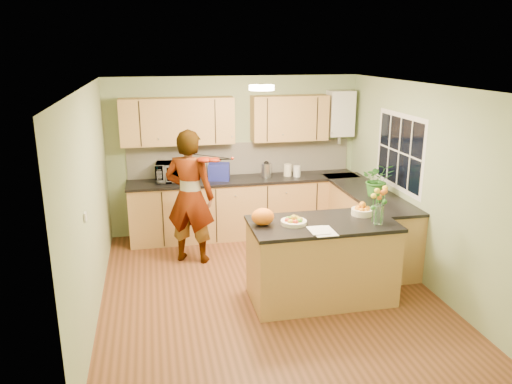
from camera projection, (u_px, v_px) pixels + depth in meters
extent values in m
plane|color=#593319|center=(266.00, 289.00, 6.24)|extent=(4.50, 4.50, 0.00)
cube|color=white|center=(267.00, 86.00, 5.55)|extent=(4.00, 4.50, 0.02)
cube|color=#91AB7A|center=(235.00, 155.00, 8.01)|extent=(4.00, 0.02, 2.50)
cube|color=#91AB7A|center=(334.00, 275.00, 3.78)|extent=(4.00, 0.02, 2.50)
cube|color=#91AB7A|center=(91.00, 204.00, 5.50)|extent=(0.02, 4.50, 2.50)
cube|color=#91AB7A|center=(421.00, 184.00, 6.30)|extent=(0.02, 4.50, 2.50)
cube|color=#A17A40|center=(245.00, 208.00, 7.97)|extent=(3.60, 0.60, 0.90)
cube|color=black|center=(245.00, 180.00, 7.83)|extent=(3.64, 0.62, 0.04)
cube|color=#A17A40|center=(367.00, 224.00, 7.26)|extent=(0.60, 2.20, 0.90)
cube|color=black|center=(368.00, 193.00, 7.13)|extent=(0.62, 2.24, 0.04)
cube|color=white|center=(241.00, 158.00, 8.03)|extent=(3.60, 0.02, 0.52)
cube|color=#A17A40|center=(178.00, 121.00, 7.51)|extent=(1.70, 0.34, 0.70)
cube|color=#A17A40|center=(289.00, 118.00, 7.86)|extent=(1.20, 0.34, 0.70)
cube|color=white|center=(340.00, 113.00, 8.02)|extent=(0.40, 0.30, 0.72)
cylinder|color=#B7B6BB|center=(339.00, 138.00, 8.13)|extent=(0.06, 0.06, 0.20)
cube|color=white|center=(400.00, 152.00, 6.78)|extent=(0.01, 1.30, 1.05)
cube|color=black|center=(399.00, 152.00, 6.78)|extent=(0.01, 1.18, 0.92)
cube|color=white|center=(85.00, 217.00, 4.92)|extent=(0.02, 0.09, 0.09)
cylinder|color=#FFEABF|center=(262.00, 88.00, 5.85)|extent=(0.30, 0.30, 0.06)
cylinder|color=white|center=(262.00, 85.00, 5.84)|extent=(0.10, 0.10, 0.02)
cube|color=#A17A40|center=(321.00, 262.00, 5.90)|extent=(1.65, 0.83, 0.93)
cube|color=black|center=(323.00, 224.00, 5.77)|extent=(1.70, 0.87, 0.04)
cylinder|color=#F7EAC6|center=(294.00, 222.00, 5.69)|extent=(0.30, 0.30, 0.04)
cylinder|color=#F7EAC6|center=(362.00, 212.00, 6.00)|extent=(0.26, 0.26, 0.08)
cylinder|color=silver|center=(378.00, 214.00, 5.68)|extent=(0.11, 0.11, 0.22)
ellipsoid|color=orange|center=(263.00, 217.00, 5.64)|extent=(0.28, 0.24, 0.20)
cube|color=white|center=(323.00, 231.00, 5.46)|extent=(0.24, 0.33, 0.01)
imported|color=#E4AF8B|center=(190.00, 197.00, 6.86)|extent=(0.81, 0.68, 1.88)
imported|color=white|center=(174.00, 172.00, 7.61)|extent=(0.56, 0.41, 0.30)
cube|color=navy|center=(219.00, 172.00, 7.72)|extent=(0.36, 0.30, 0.26)
cylinder|color=#B7B6BB|center=(266.00, 170.00, 7.90)|extent=(0.16, 0.16, 0.22)
sphere|color=black|center=(266.00, 161.00, 7.86)|extent=(0.08, 0.08, 0.08)
cylinder|color=#F7EAC6|center=(288.00, 170.00, 7.96)|extent=(0.16, 0.16, 0.19)
cylinder|color=white|center=(297.00, 171.00, 7.92)|extent=(0.12, 0.12, 0.17)
imported|color=#307627|center=(378.00, 180.00, 6.82)|extent=(0.51, 0.47, 0.47)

